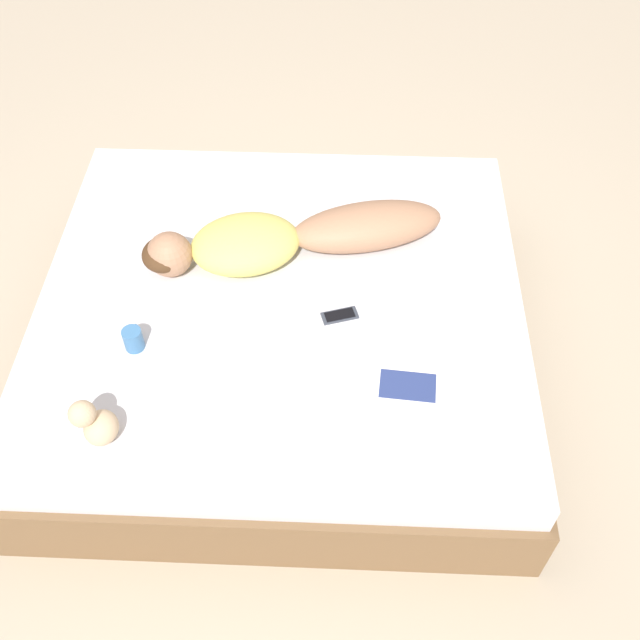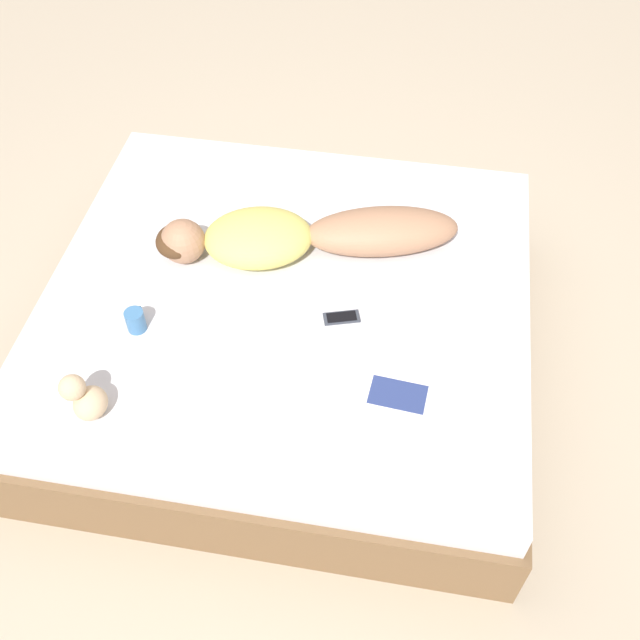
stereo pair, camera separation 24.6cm
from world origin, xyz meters
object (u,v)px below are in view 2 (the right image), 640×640
person (300,235)px  cell_phone (342,317)px  open_magazine (393,416)px  coffee_mug (136,320)px

person → cell_phone: size_ratio=8.29×
open_magazine → coffee_mug: bearing=81.6°
coffee_mug → person: bearing=-46.0°
person → coffee_mug: size_ratio=12.11×
open_magazine → coffee_mug: 1.08m
person → open_magazine: (-0.79, -0.49, -0.09)m
person → open_magazine: person is taller
coffee_mug → cell_phone: coffee_mug is taller
person → coffee_mug: person is taller
coffee_mug → cell_phone: size_ratio=0.68×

